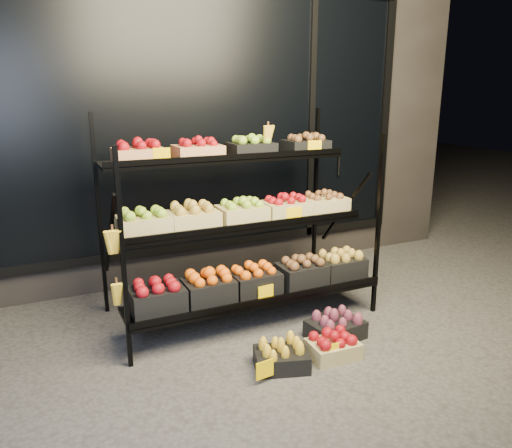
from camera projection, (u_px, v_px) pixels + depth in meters
ground at (276, 346)px, 3.67m from camera, size 24.00×24.00×0.00m
building at (169, 97)px, 5.48m from camera, size 6.00×2.08×3.50m
display_rack at (242, 224)px, 3.99m from camera, size 2.18×1.02×1.66m
tag_floor_a at (265, 375)px, 3.19m from camera, size 0.13×0.01×0.12m
tag_floor_b at (333, 357)px, 3.40m from camera, size 0.13×0.01×0.12m
floor_crate_midleft at (282, 356)px, 3.36m from camera, size 0.42×0.36×0.19m
floor_crate_midright at (333, 346)px, 3.50m from camera, size 0.35×0.27×0.18m
floor_crate_right at (336, 326)px, 3.77m from camera, size 0.43×0.34×0.20m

